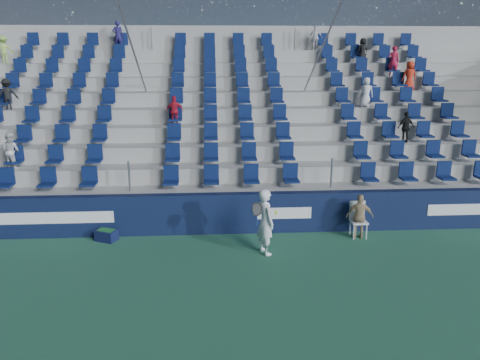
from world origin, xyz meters
name	(u,v)px	position (x,y,z in m)	size (l,w,h in m)	color
ground	(239,283)	(0.00, 0.00, 0.00)	(70.00, 70.00, 0.00)	#2B6549
sponsor_wall	(233,213)	(0.00, 3.15, 0.60)	(24.00, 0.32, 1.20)	#10193B
grandstand	(226,132)	(0.00, 8.24, 2.13)	(24.00, 8.17, 6.63)	#A3A39E
tennis_player	(265,222)	(0.79, 1.63, 0.88)	(0.71, 0.75, 1.77)	white
line_judge_chair	(358,217)	(3.59, 2.66, 0.59)	(0.46, 0.47, 1.03)	white
line_judge	(360,216)	(3.59, 2.50, 0.65)	(0.76, 0.32, 1.30)	tan
ball_bin	(106,235)	(-3.59, 2.75, 0.17)	(0.67, 0.58, 0.32)	#10163C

